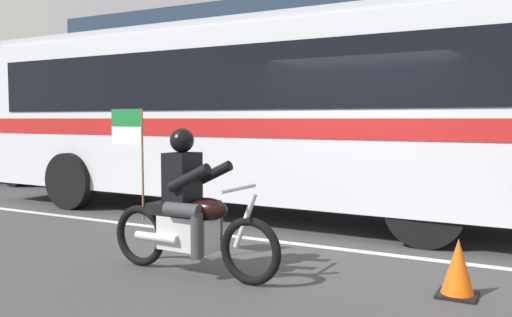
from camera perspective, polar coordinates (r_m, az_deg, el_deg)
name	(u,v)px	position (r m, az deg, el deg)	size (l,w,h in m)	color
ground_plane	(353,240)	(7.74, 10.05, -8.33)	(60.00, 60.00, 0.00)	#3D3D3F
sidewalk_curb	(428,191)	(12.60, 17.44, -3.28)	(28.00, 3.80, 0.15)	#A39E93
lane_center_stripe	(338,249)	(7.18, 8.51, -9.26)	(26.60, 0.14, 0.01)	silver
transit_bus	(262,106)	(9.46, 0.67, 5.48)	(10.98, 2.86, 3.22)	silver
motorcycle_with_rider	(190,213)	(5.89, -6.93, -5.63)	(2.20, 0.64, 1.78)	black
parked_hatchback_downstreet	(4,149)	(16.34, -24.74, 0.93)	(4.66, 1.90, 1.64)	black
traffic_cone	(458,269)	(5.55, 20.27, -10.77)	(0.36, 0.36, 0.55)	#EA590F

